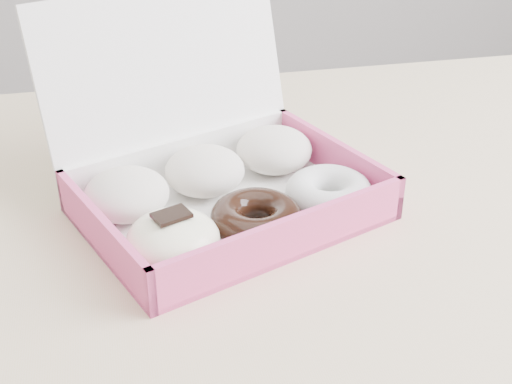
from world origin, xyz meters
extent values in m
cube|color=#D3BB8B|center=(0.00, 0.00, 0.73)|extent=(1.20, 0.80, 0.04)
cylinder|color=#D3BB8B|center=(0.55, 0.35, 0.35)|extent=(0.05, 0.05, 0.71)
cube|color=white|center=(0.00, 0.00, 0.75)|extent=(0.35, 0.30, 0.01)
cube|color=#DF4984|center=(0.04, -0.09, 0.77)|extent=(0.27, 0.11, 0.05)
cube|color=white|center=(-0.04, 0.10, 0.77)|extent=(0.27, 0.11, 0.05)
cube|color=#DF4984|center=(-0.13, -0.05, 0.77)|extent=(0.08, 0.20, 0.05)
cube|color=#DF4984|center=(0.13, 0.05, 0.77)|extent=(0.08, 0.20, 0.05)
cube|color=white|center=(-0.04, 0.12, 0.86)|extent=(0.29, 0.16, 0.21)
ellipsoid|color=silver|center=(-0.10, 0.02, 0.78)|extent=(0.11, 0.11, 0.05)
ellipsoid|color=silver|center=(-0.02, 0.05, 0.78)|extent=(0.11, 0.11, 0.05)
ellipsoid|color=silver|center=(0.07, 0.08, 0.78)|extent=(0.11, 0.11, 0.05)
ellipsoid|color=#FFF9CE|center=(-0.07, -0.08, 0.78)|extent=(0.11, 0.11, 0.05)
cube|color=black|center=(-0.07, -0.08, 0.81)|extent=(0.04, 0.03, 0.00)
torus|color=black|center=(0.02, -0.04, 0.77)|extent=(0.12, 0.12, 0.03)
torus|color=white|center=(0.10, -0.01, 0.77)|extent=(0.12, 0.12, 0.03)
camera|label=1|loc=(-0.11, -0.62, 1.14)|focal=50.00mm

